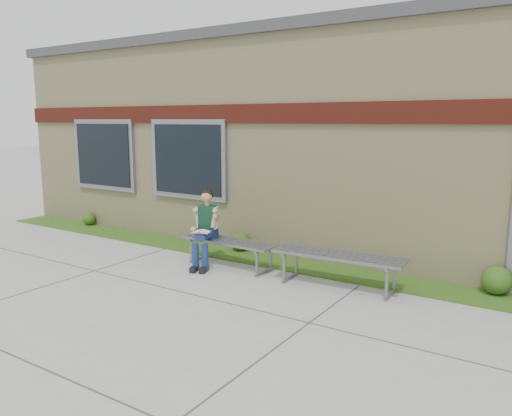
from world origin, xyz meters
The scene contains 9 objects.
ground centered at (0.00, 0.00, 0.00)m, with size 80.00×80.00×0.00m, color #9E9E99.
grass_strip centered at (0.00, 2.60, 0.01)m, with size 16.00×0.80×0.02m, color #264B14.
school_building centered at (0.00, 5.99, 2.10)m, with size 16.20×6.22×4.20m.
bench_left centered at (-1.26, 1.95, 0.36)m, with size 1.80×0.58×0.46m.
bench_right centered at (0.74, 1.95, 0.40)m, with size 2.01×0.67×0.51m.
girl centered at (-1.63, 1.77, 0.69)m, with size 0.57×0.81×1.31m.
shrub_west centered at (-6.03, 2.85, 0.17)m, with size 0.29×0.29×0.29m, color #264B14.
shrub_mid centered at (-1.66, 2.85, 0.19)m, with size 0.35×0.35×0.35m, color #264B14.
shrub_east centered at (2.80, 2.85, 0.23)m, with size 0.41×0.41×0.41m, color #264B14.
Camera 1 is at (3.61, -4.77, 2.49)m, focal length 35.00 mm.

